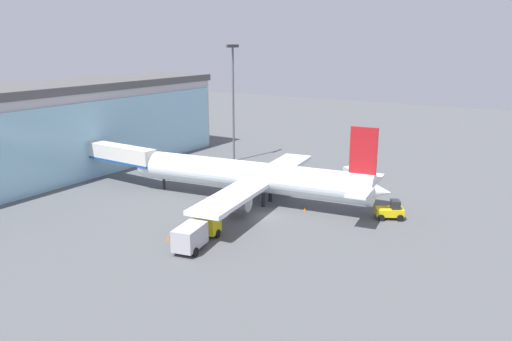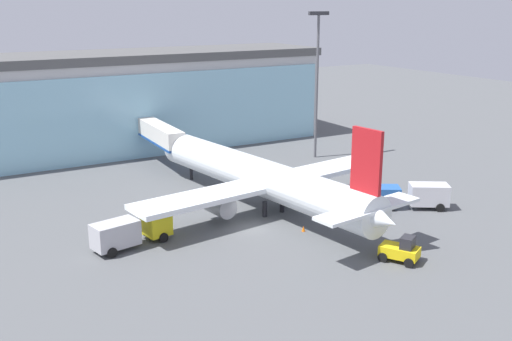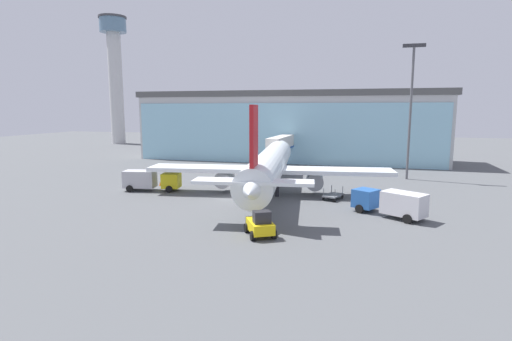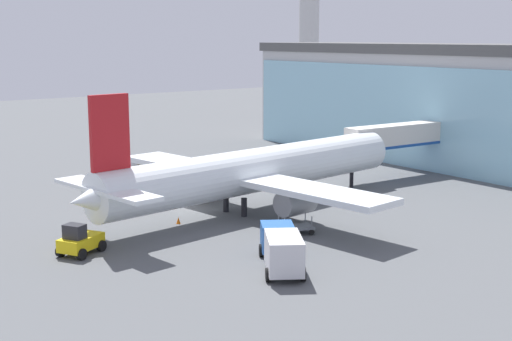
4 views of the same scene
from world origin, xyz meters
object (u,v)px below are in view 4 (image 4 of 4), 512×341
object	(u,v)px
fuel_truck	(282,248)
safety_cone_wingtip	(169,178)
jet_bridge	(401,137)
catering_truck	(142,171)
pushback_tug	(80,241)
safety_cone_nose	(178,220)
airplane	(252,172)
baggage_cart	(295,228)

from	to	relation	value
fuel_truck	safety_cone_wingtip	bearing A→B (deg)	16.23
jet_bridge	catering_truck	distance (m)	28.12
pushback_tug	safety_cone_nose	bearing A→B (deg)	-11.21
safety_cone_nose	airplane	bearing A→B (deg)	90.64
jet_bridge	pushback_tug	bearing A→B (deg)	-168.91
pushback_tug	jet_bridge	bearing A→B (deg)	-20.23
safety_cone_wingtip	safety_cone_nose	bearing A→B (deg)	-27.72
safety_cone_wingtip	airplane	bearing A→B (deg)	-2.75
airplane	pushback_tug	world-z (taller)	airplane
fuel_truck	safety_cone_nose	bearing A→B (deg)	30.42
jet_bridge	fuel_truck	world-z (taller)	jet_bridge
catering_truck	safety_cone_wingtip	world-z (taller)	catering_truck
jet_bridge	baggage_cart	xyz separation A→B (m)	(10.80, -24.15, -3.93)
safety_cone_wingtip	jet_bridge	bearing A→B (deg)	58.28
fuel_truck	safety_cone_wingtip	world-z (taller)	fuel_truck
pushback_tug	airplane	bearing A→B (deg)	-18.26
baggage_cart	safety_cone_wingtip	bearing A→B (deg)	-76.19
catering_truck	baggage_cart	bearing A→B (deg)	-8.73
fuel_truck	jet_bridge	bearing A→B (deg)	-28.20
pushback_tug	safety_cone_nose	size ratio (longest dim) A/B	6.72
airplane	fuel_truck	bearing A→B (deg)	-126.86
jet_bridge	pushback_tug	xyz separation A→B (m)	(5.74, -39.65, -3.45)
baggage_cart	safety_cone_wingtip	distance (m)	24.20
jet_bridge	pushback_tug	distance (m)	40.21
fuel_truck	baggage_cart	distance (m)	8.73
safety_cone_wingtip	catering_truck	bearing A→B (deg)	-83.72
catering_truck	safety_cone_wingtip	distance (m)	3.63
safety_cone_nose	safety_cone_wingtip	world-z (taller)	same
catering_truck	fuel_truck	world-z (taller)	same
airplane	fuel_truck	world-z (taller)	airplane
jet_bridge	pushback_tug	world-z (taller)	jet_bridge
safety_cone_nose	jet_bridge	bearing A→B (deg)	95.14
pushback_tug	safety_cone_wingtip	world-z (taller)	pushback_tug
airplane	baggage_cart	bearing A→B (deg)	-110.36
airplane	catering_truck	xyz separation A→B (m)	(-15.46, -2.64, -2.01)
safety_cone_wingtip	fuel_truck	bearing A→B (deg)	-16.60
safety_cone_wingtip	pushback_tug	bearing A→B (deg)	-43.82
airplane	catering_truck	distance (m)	15.82
pushback_tug	safety_cone_nose	distance (m)	10.34
airplane	pushback_tug	xyz separation A→B (m)	(3.14, -17.46, -2.50)
catering_truck	baggage_cart	xyz separation A→B (m)	(23.67, 0.68, -0.97)
safety_cone_nose	baggage_cart	bearing A→B (deg)	34.81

